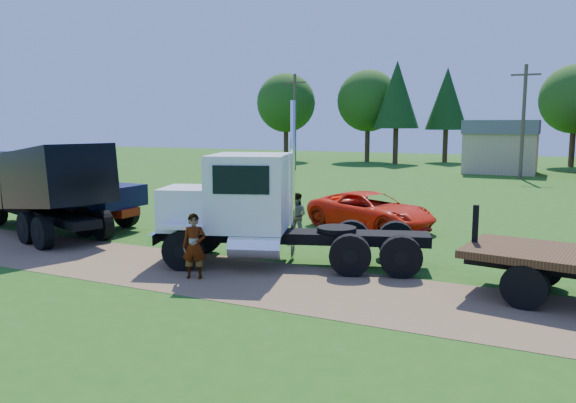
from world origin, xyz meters
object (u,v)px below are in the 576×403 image
at_px(black_dump_truck, 41,184).
at_px(navy_truck, 55,188).
at_px(orange_pickup, 371,211).
at_px(spectator_a, 194,246).
at_px(white_semi_tractor, 253,209).

xyz_separation_m(black_dump_truck, navy_truck, (-1.06, 1.59, -0.39)).
distance_m(navy_truck, orange_pickup, 13.61).
relative_size(black_dump_truck, spectator_a, 4.63).
bearing_deg(navy_truck, white_semi_tractor, -10.33).
bearing_deg(white_semi_tractor, black_dump_truck, 159.25).
relative_size(orange_pickup, spectator_a, 2.96).
relative_size(white_semi_tractor, navy_truck, 1.14).
height_order(navy_truck, spectator_a, navy_truck).
height_order(white_semi_tractor, navy_truck, white_semi_tractor).
xyz_separation_m(navy_truck, orange_pickup, (12.52, 5.26, -0.89)).
distance_m(white_semi_tractor, orange_pickup, 7.49).
xyz_separation_m(white_semi_tractor, spectator_a, (-0.62, -2.32, -0.81)).
xyz_separation_m(orange_pickup, spectator_a, (-2.24, -9.57, 0.17)).
height_order(white_semi_tractor, spectator_a, white_semi_tractor).
bearing_deg(black_dump_truck, spectator_a, 2.46).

